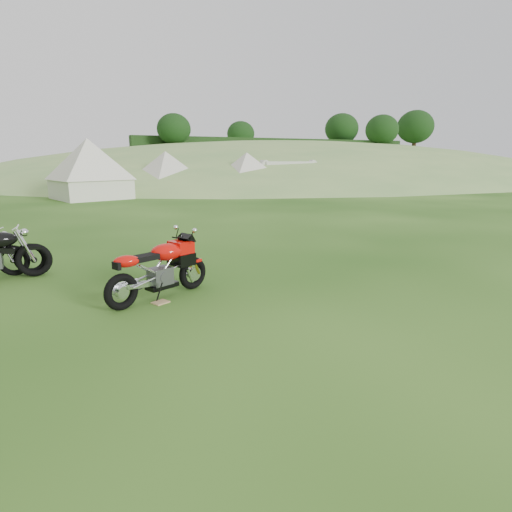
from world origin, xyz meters
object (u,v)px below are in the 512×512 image
tent_left (90,171)px  sport_motorcycle (159,265)px  tent_mid (166,171)px  tent_right (247,172)px  plywood_board (160,302)px  caravan (286,175)px

tent_left → sport_motorcycle: bearing=-107.5°
sport_motorcycle → tent_mid: 21.33m
sport_motorcycle → tent_mid: tent_mid is taller
tent_mid → tent_right: (4.68, -1.96, -0.02)m
sport_motorcycle → plywood_board: (-0.06, -0.22, -0.53)m
sport_motorcycle → tent_left: size_ratio=0.54×
tent_mid → tent_right: bearing=-41.1°
tent_left → tent_right: bearing=-10.6°
tent_left → caravan: (12.49, 0.88, -0.50)m
plywood_board → tent_mid: tent_mid is taller
sport_motorcycle → tent_left: 17.97m
tent_right → caravan: (3.04, 0.23, -0.30)m
caravan → sport_motorcycle: bearing=-115.1°
sport_motorcycle → tent_mid: (5.69, 20.54, 0.74)m
tent_right → plywood_board: bearing=-123.4°
tent_left → plywood_board: bearing=-107.7°
tent_left → tent_right: 9.48m
tent_mid → tent_left: bearing=-169.7°
tent_right → tent_mid: bearing=152.9°
tent_mid → tent_right: 5.07m
plywood_board → tent_left: bearing=86.9°
plywood_board → tent_mid: size_ratio=0.08×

